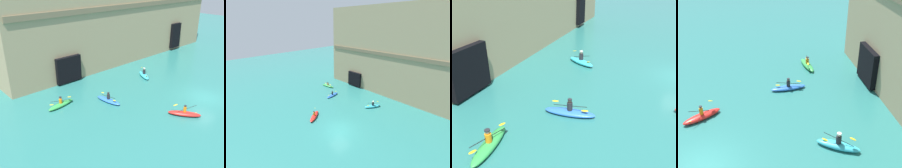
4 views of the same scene
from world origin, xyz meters
TOP-DOWN VIEW (x-y plane):
  - ground_plane at (0.00, 0.00)m, footprint 120.00×120.00m
  - kayak_green at (-12.79, 8.96)m, footprint 3.21×1.21m
  - kayak_cyan at (-0.32, 8.56)m, footprint 2.15×2.95m
  - kayak_red at (-5.06, -0.61)m, footprint 2.38×2.97m
  - kayak_blue at (-8.52, 6.43)m, footprint 1.17×3.15m

SIDE VIEW (x-z plane):
  - ground_plane at x=0.00m, z-range 0.00..0.00m
  - kayak_blue at x=-8.52m, z-range -0.32..0.75m
  - kayak_green at x=-12.79m, z-range -0.30..0.78m
  - kayak_red at x=-5.06m, z-range -0.38..0.86m
  - kayak_cyan at x=-0.32m, z-range -0.35..0.88m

